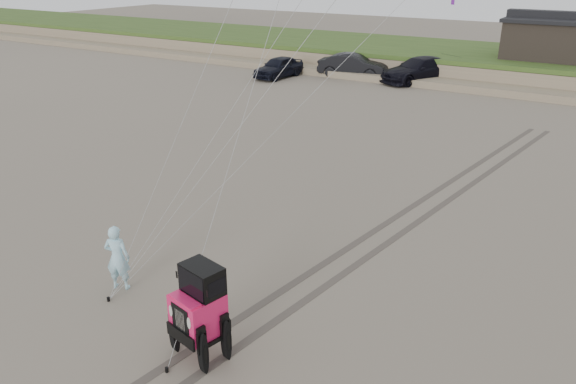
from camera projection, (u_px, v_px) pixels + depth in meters
name	position (u px, v px, depth m)	size (l,w,h in m)	color
ground	(210.00, 322.00, 14.17)	(160.00, 160.00, 0.00)	#6B6054
dune_ridge	(518.00, 67.00, 43.29)	(160.00, 14.25, 1.73)	#7A6B54
cabin	(551.00, 37.00, 41.00)	(6.40, 5.40, 3.35)	black
truck_a	(279.00, 67.00, 43.33)	(1.88, 4.68, 1.59)	black
truck_b	(353.00, 65.00, 43.50)	(1.87, 5.36, 1.77)	black
truck_c	(419.00, 70.00, 41.63)	(2.54, 6.24, 1.81)	black
jeep	(199.00, 322.00, 12.65)	(2.12, 4.91, 1.83)	#EC1B5B
man	(117.00, 258.00, 15.29)	(0.69, 0.46, 1.90)	#95CEE7
stake_main	(108.00, 299.00, 15.01)	(0.08, 0.08, 0.12)	black
stake_aux	(167.00, 370.00, 12.42)	(0.08, 0.08, 0.12)	black
tire_tracks	(401.00, 223.00, 19.47)	(5.22, 29.74, 0.01)	#4C443D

